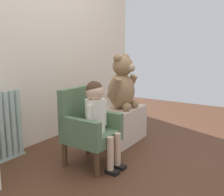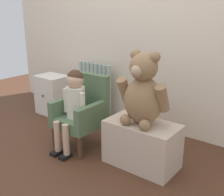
{
  "view_description": "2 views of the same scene",
  "coord_description": "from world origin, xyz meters",
  "px_view_note": "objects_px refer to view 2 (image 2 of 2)",
  "views": [
    {
      "loc": [
        -1.69,
        -0.81,
        1.0
      ],
      "look_at": [
        0.32,
        0.49,
        0.53
      ],
      "focal_mm": 40.0,
      "sensor_mm": 36.0,
      "label": 1
    },
    {
      "loc": [
        1.66,
        -1.25,
        1.26
      ],
      "look_at": [
        0.31,
        0.49,
        0.54
      ],
      "focal_mm": 45.0,
      "sensor_mm": 36.0,
      "label": 2
    }
  ],
  "objects_px": {
    "large_teddy_bear": "(143,92)",
    "child_figure": "(74,99)",
    "small_dresser": "(53,95)",
    "radiator": "(95,90)",
    "low_bench": "(142,144)",
    "child_armchair": "(83,111)"
  },
  "relations": [
    {
      "from": "child_armchair",
      "to": "low_bench",
      "type": "height_order",
      "value": "child_armchair"
    },
    {
      "from": "small_dresser",
      "to": "radiator",
      "type": "bearing_deg",
      "value": 31.42
    },
    {
      "from": "radiator",
      "to": "small_dresser",
      "type": "height_order",
      "value": "radiator"
    },
    {
      "from": "child_figure",
      "to": "large_teddy_bear",
      "type": "relative_size",
      "value": 1.28
    },
    {
      "from": "large_teddy_bear",
      "to": "child_figure",
      "type": "bearing_deg",
      "value": -167.98
    },
    {
      "from": "small_dresser",
      "to": "large_teddy_bear",
      "type": "xyz_separation_m",
      "value": [
        1.51,
        -0.36,
        0.39
      ]
    },
    {
      "from": "child_armchair",
      "to": "child_figure",
      "type": "distance_m",
      "value": 0.19
    },
    {
      "from": "radiator",
      "to": "child_armchair",
      "type": "distance_m",
      "value": 0.79
    },
    {
      "from": "child_armchair",
      "to": "radiator",
      "type": "bearing_deg",
      "value": 123.08
    },
    {
      "from": "radiator",
      "to": "low_bench",
      "type": "xyz_separation_m",
      "value": [
        1.06,
        -0.63,
        -0.13
      ]
    },
    {
      "from": "child_figure",
      "to": "small_dresser",
      "type": "bearing_deg",
      "value": 150.45
    },
    {
      "from": "child_figure",
      "to": "large_teddy_bear",
      "type": "bearing_deg",
      "value": 12.02
    },
    {
      "from": "low_bench",
      "to": "child_figure",
      "type": "bearing_deg",
      "value": -167.64
    },
    {
      "from": "small_dresser",
      "to": "large_teddy_bear",
      "type": "height_order",
      "value": "large_teddy_bear"
    },
    {
      "from": "small_dresser",
      "to": "large_teddy_bear",
      "type": "relative_size",
      "value": 0.82
    },
    {
      "from": "child_figure",
      "to": "child_armchair",
      "type": "bearing_deg",
      "value": 90.0
    },
    {
      "from": "child_figure",
      "to": "large_teddy_bear",
      "type": "height_order",
      "value": "large_teddy_bear"
    },
    {
      "from": "large_teddy_bear",
      "to": "radiator",
      "type": "bearing_deg",
      "value": 149.06
    },
    {
      "from": "child_figure",
      "to": "low_bench",
      "type": "xyz_separation_m",
      "value": [
        0.63,
        0.14,
        -0.3
      ]
    },
    {
      "from": "radiator",
      "to": "large_teddy_bear",
      "type": "xyz_separation_m",
      "value": [
        1.06,
        -0.64,
        0.32
      ]
    },
    {
      "from": "radiator",
      "to": "low_bench",
      "type": "distance_m",
      "value": 1.24
    },
    {
      "from": "radiator",
      "to": "child_armchair",
      "type": "xyz_separation_m",
      "value": [
        0.43,
        -0.66,
        0.02
      ]
    }
  ]
}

